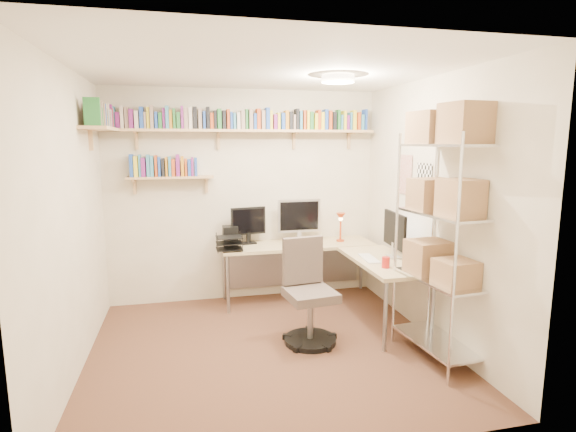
% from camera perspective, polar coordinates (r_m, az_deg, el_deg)
% --- Properties ---
extents(ground, '(3.20, 3.20, 0.00)m').
position_cam_1_polar(ground, '(4.33, -2.48, -16.56)').
color(ground, '#4F2F21').
rests_on(ground, ground).
extents(room_shell, '(3.24, 3.04, 2.52)m').
position_cam_1_polar(room_shell, '(3.91, -2.58, 4.32)').
color(room_shell, beige).
rests_on(room_shell, ground).
extents(wall_shelves, '(3.12, 1.09, 0.80)m').
position_cam_1_polar(wall_shelves, '(5.14, -10.05, 10.72)').
color(wall_shelves, tan).
rests_on(wall_shelves, ground).
extents(corner_desk, '(1.93, 1.82, 1.21)m').
position_cam_1_polar(corner_desk, '(5.14, 2.56, -4.14)').
color(corner_desk, '#D3BC89').
rests_on(corner_desk, ground).
extents(office_chair, '(0.52, 0.53, 0.99)m').
position_cam_1_polar(office_chair, '(4.35, 2.58, -10.47)').
color(office_chair, black).
rests_on(office_chair, ground).
extents(wire_rack, '(0.49, 0.89, 2.20)m').
position_cam_1_polar(wire_rack, '(3.99, 19.19, 2.27)').
color(wire_rack, silver).
rests_on(wire_rack, ground).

